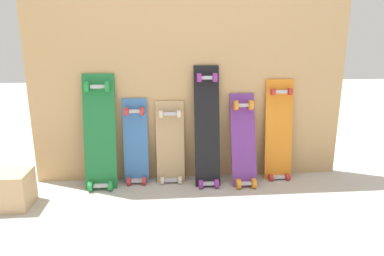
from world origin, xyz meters
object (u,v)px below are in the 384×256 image
Objects in this scene: wooden_crate at (12,190)px; skateboard_blue at (136,146)px; skateboard_purple at (244,144)px; skateboard_orange at (279,135)px; skateboard_green at (100,136)px; skateboard_natural at (170,147)px; skateboard_black at (207,131)px.

skateboard_blue is at bearing 23.20° from wooden_crate.
skateboard_blue is 0.79m from skateboard_purple.
skateboard_orange reaches higher than wooden_crate.
wooden_crate is at bearing -169.95° from skateboard_orange.
skateboard_green is 0.26m from skateboard_blue.
skateboard_natural is 1.07m from wooden_crate.
skateboard_orange reaches higher than skateboard_natural.
skateboard_green is 1.31m from skateboard_orange.
skateboard_green reaches higher than wooden_crate.
skateboard_black is 1.34m from wooden_crate.
skateboard_black is (0.76, -0.01, 0.02)m from skateboard_green.
skateboard_natural is 0.30m from skateboard_black.
skateboard_blue is 0.75× the size of skateboard_black.
skateboard_orange is 1.87m from wooden_crate.
skateboard_green is 0.94× the size of skateboard_black.
skateboard_black is at bearing -5.80° from skateboard_blue.
skateboard_green reaches higher than skateboard_blue.
wooden_crate is at bearing -170.70° from skateboard_purple.
skateboard_green is 0.64m from wooden_crate.
skateboard_orange is at bearing -0.14° from skateboard_blue.
skateboard_natural is 0.94× the size of skateboard_purple.
skateboard_orange reaches higher than skateboard_blue.
skateboard_green reaches higher than skateboard_natural.
skateboard_blue is 0.25m from skateboard_natural.
skateboard_purple is at bearing -5.36° from skateboard_blue.
skateboard_blue is 1.07m from skateboard_orange.
skateboard_black is at bearing -174.80° from skateboard_orange.
skateboard_green reaches higher than skateboard_purple.
skateboard_black is 1.12× the size of skateboard_orange.
skateboard_purple is 0.29m from skateboard_orange.
skateboard_green is 1.25× the size of skateboard_blue.
skateboard_natural is at bearing 172.24° from skateboard_purple.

